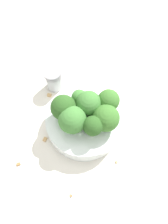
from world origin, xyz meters
name	(u,v)px	position (x,y,z in m)	size (l,w,h in m)	color
ground_plane	(84,126)	(0.00, 0.00, 0.00)	(3.00, 3.00, 0.00)	silver
bowl	(84,122)	(0.00, 0.00, 0.02)	(0.16, 0.16, 0.04)	silver
broccoli_floret_0	(106,118)	(-0.04, -0.02, 0.07)	(0.05, 0.05, 0.06)	#84AD66
broccoli_floret_1	(73,121)	(0.00, 0.03, 0.07)	(0.05, 0.05, 0.06)	#8EB770
broccoli_floret_2	(93,126)	(-0.03, 0.01, 0.07)	(0.04, 0.04, 0.06)	#7A9E5B
broccoli_floret_3	(64,108)	(0.03, 0.03, 0.07)	(0.05, 0.05, 0.06)	#8EB770
broccoli_floret_4	(89,104)	(0.01, -0.02, 0.07)	(0.05, 0.05, 0.06)	#7A9E5B
broccoli_floret_5	(79,98)	(0.03, -0.01, 0.06)	(0.03, 0.03, 0.04)	#84AD66
broccoli_floret_6	(108,101)	(-0.01, -0.05, 0.07)	(0.04, 0.04, 0.05)	#7A9E5B
pepper_shaker	(54,79)	(0.12, -0.01, 0.03)	(0.04, 0.04, 0.06)	#B2B7BC
almond_crumb_0	(18,164)	(0.02, 0.16, 0.00)	(0.01, 0.01, 0.01)	olive
almond_crumb_1	(49,95)	(0.11, 0.01, 0.00)	(0.01, 0.01, 0.01)	tan
almond_crumb_2	(45,139)	(0.03, 0.08, 0.00)	(0.01, 0.01, 0.01)	tan
almond_crumb_3	(71,196)	(-0.09, 0.11, 0.00)	(0.01, 0.00, 0.01)	olive
almond_crumb_4	(115,163)	(-0.10, 0.00, 0.00)	(0.01, 0.00, 0.01)	tan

